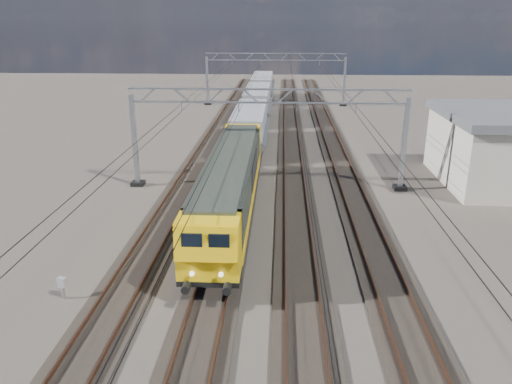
{
  "coord_description": "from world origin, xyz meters",
  "views": [
    {
      "loc": [
        0.97,
        -30.26,
        11.66
      ],
      "look_at": [
        -0.4,
        -3.87,
        2.4
      ],
      "focal_mm": 35.0,
      "sensor_mm": 36.0,
      "label": 1
    }
  ],
  "objects_px": {
    "catenary_gantry_mid": "(268,135)",
    "hopper_wagon_third": "(262,85)",
    "catenary_gantry_far": "(275,77)",
    "hopper_wagon_mid": "(257,101)",
    "hopper_wagon_lead": "(250,124)",
    "trackside_cabinet": "(62,283)",
    "locomotive": "(231,183)"
  },
  "relations": [
    {
      "from": "hopper_wagon_mid",
      "to": "trackside_cabinet",
      "type": "distance_m",
      "value": 41.96
    },
    {
      "from": "hopper_wagon_lead",
      "to": "hopper_wagon_third",
      "type": "bearing_deg",
      "value": 90.0
    },
    {
      "from": "hopper_wagon_lead",
      "to": "hopper_wagon_third",
      "type": "xyz_separation_m",
      "value": [
        0.0,
        28.4,
        0.0
      ]
    },
    {
      "from": "catenary_gantry_mid",
      "to": "hopper_wagon_third",
      "type": "height_order",
      "value": "catenary_gantry_mid"
    },
    {
      "from": "hopper_wagon_lead",
      "to": "hopper_wagon_third",
      "type": "distance_m",
      "value": 28.4
    },
    {
      "from": "catenary_gantry_mid",
      "to": "catenary_gantry_far",
      "type": "relative_size",
      "value": 1.0
    },
    {
      "from": "catenary_gantry_mid",
      "to": "hopper_wagon_third",
      "type": "xyz_separation_m",
      "value": [
        -2.0,
        40.02,
        -1.67
      ]
    },
    {
      "from": "catenary_gantry_far",
      "to": "hopper_wagon_mid",
      "type": "bearing_deg",
      "value": -101.12
    },
    {
      "from": "hopper_wagon_lead",
      "to": "trackside_cabinet",
      "type": "distance_m",
      "value": 28.03
    },
    {
      "from": "catenary_gantry_far",
      "to": "hopper_wagon_lead",
      "type": "height_order",
      "value": "catenary_gantry_far"
    },
    {
      "from": "locomotive",
      "to": "hopper_wagon_lead",
      "type": "xyz_separation_m",
      "value": [
        -0.0,
        17.7,
        -0.09
      ]
    },
    {
      "from": "hopper_wagon_third",
      "to": "locomotive",
      "type": "bearing_deg",
      "value": -90.0
    },
    {
      "from": "catenary_gantry_mid",
      "to": "hopper_wagon_mid",
      "type": "bearing_deg",
      "value": 94.43
    },
    {
      "from": "hopper_wagon_lead",
      "to": "catenary_gantry_far",
      "type": "bearing_deg",
      "value": 85.31
    },
    {
      "from": "catenary_gantry_mid",
      "to": "catenary_gantry_far",
      "type": "xyz_separation_m",
      "value": [
        0.0,
        36.0,
        0.0
      ]
    },
    {
      "from": "catenary_gantry_far",
      "to": "locomotive",
      "type": "height_order",
      "value": "catenary_gantry_far"
    },
    {
      "from": "catenary_gantry_far",
      "to": "trackside_cabinet",
      "type": "xyz_separation_m",
      "value": [
        -8.44,
        -51.61,
        -3.14
      ]
    },
    {
      "from": "catenary_gantry_far",
      "to": "hopper_wagon_mid",
      "type": "xyz_separation_m",
      "value": [
        -2.0,
        -10.18,
        -1.67
      ]
    },
    {
      "from": "catenary_gantry_mid",
      "to": "hopper_wagon_mid",
      "type": "xyz_separation_m",
      "value": [
        -2.0,
        25.82,
        -1.67
      ]
    },
    {
      "from": "catenary_gantry_far",
      "to": "hopper_wagon_third",
      "type": "relative_size",
      "value": 1.53
    },
    {
      "from": "locomotive",
      "to": "trackside_cabinet",
      "type": "distance_m",
      "value": 11.62
    },
    {
      "from": "catenary_gantry_far",
      "to": "hopper_wagon_mid",
      "type": "relative_size",
      "value": 1.53
    },
    {
      "from": "catenary_gantry_far",
      "to": "hopper_wagon_third",
      "type": "height_order",
      "value": "catenary_gantry_far"
    },
    {
      "from": "hopper_wagon_third",
      "to": "hopper_wagon_mid",
      "type": "bearing_deg",
      "value": -90.0
    },
    {
      "from": "catenary_gantry_far",
      "to": "trackside_cabinet",
      "type": "height_order",
      "value": "catenary_gantry_far"
    },
    {
      "from": "hopper_wagon_mid",
      "to": "trackside_cabinet",
      "type": "relative_size",
      "value": 12.67
    },
    {
      "from": "locomotive",
      "to": "hopper_wagon_third",
      "type": "bearing_deg",
      "value": 90.0
    },
    {
      "from": "locomotive",
      "to": "hopper_wagon_lead",
      "type": "bearing_deg",
      "value": 90.0
    },
    {
      "from": "catenary_gantry_mid",
      "to": "trackside_cabinet",
      "type": "distance_m",
      "value": 18.03
    },
    {
      "from": "hopper_wagon_mid",
      "to": "catenary_gantry_far",
      "type": "bearing_deg",
      "value": 78.88
    },
    {
      "from": "locomotive",
      "to": "catenary_gantry_mid",
      "type": "bearing_deg",
      "value": 71.77
    },
    {
      "from": "catenary_gantry_mid",
      "to": "hopper_wagon_third",
      "type": "distance_m",
      "value": 40.11
    }
  ]
}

